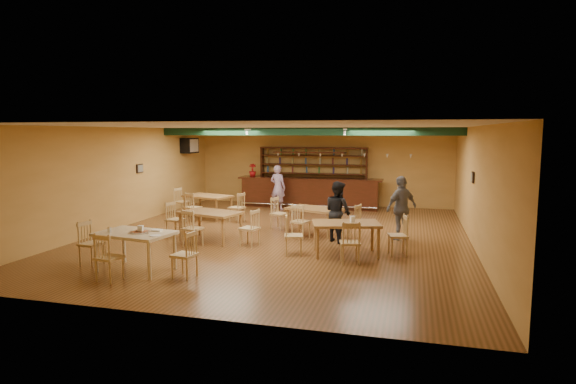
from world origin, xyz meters
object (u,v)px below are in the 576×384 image
(dining_table_a, at_px, (208,207))
(dining_table_b, at_px, (314,221))
(dining_table_d, at_px, (346,239))
(near_table, at_px, (136,251))
(bar_counter, at_px, (310,193))
(dining_table_c, at_px, (211,226))
(patron_bar, at_px, (278,187))
(patron_right_a, at_px, (338,211))

(dining_table_a, bearing_deg, dining_table_b, -4.12)
(dining_table_d, bearing_deg, near_table, -164.42)
(bar_counter, distance_m, dining_table_c, 6.35)
(patron_bar, height_order, patron_right_a, patron_bar)
(dining_table_a, bearing_deg, dining_table_d, -18.36)
(bar_counter, bearing_deg, patron_right_a, -70.44)
(dining_table_a, relative_size, near_table, 1.02)
(dining_table_b, bearing_deg, patron_right_a, -26.25)
(near_table, bearing_deg, patron_right_a, 53.90)
(dining_table_a, bearing_deg, dining_table_c, -47.55)
(dining_table_c, bearing_deg, dining_table_b, 47.10)
(patron_right_a, bearing_deg, dining_table_c, 55.54)
(patron_right_a, bearing_deg, bar_counter, -28.24)
(near_table, relative_size, patron_right_a, 0.95)
(dining_table_d, xyz_separation_m, near_table, (-4.01, -2.39, 0.02))
(dining_table_d, relative_size, patron_bar, 0.92)
(patron_bar, bearing_deg, bar_counter, -127.24)
(patron_right_a, bearing_deg, dining_table_a, 16.06)
(dining_table_d, distance_m, patron_right_a, 1.44)
(dining_table_d, bearing_deg, dining_table_b, 104.37)
(dining_table_b, height_order, near_table, near_table)
(dining_table_a, height_order, dining_table_c, dining_table_c)
(dining_table_d, bearing_deg, bar_counter, 93.89)
(patron_right_a, bearing_deg, dining_table_b, -2.81)
(dining_table_c, distance_m, near_table, 2.95)
(dining_table_a, xyz_separation_m, patron_right_a, (4.72, -2.31, 0.41))
(dining_table_c, bearing_deg, bar_counter, 92.45)
(bar_counter, xyz_separation_m, dining_table_a, (-2.78, -3.12, -0.18))
(patron_right_a, bearing_deg, near_table, 87.86)
(dining_table_a, distance_m, near_table, 6.11)
(dining_table_b, relative_size, patron_bar, 0.89)
(bar_counter, xyz_separation_m, dining_table_c, (-1.32, -6.21, -0.18))
(bar_counter, relative_size, near_table, 3.63)
(near_table, bearing_deg, bar_counter, 87.79)
(bar_counter, relative_size, dining_table_d, 3.57)
(bar_counter, xyz_separation_m, patron_right_a, (1.93, -5.44, 0.23))
(bar_counter, height_order, dining_table_d, bar_counter)
(near_table, height_order, patron_right_a, patron_right_a)
(bar_counter, bearing_deg, near_table, -100.44)
(near_table, height_order, patron_bar, patron_bar)
(dining_table_b, height_order, dining_table_d, dining_table_d)
(near_table, xyz_separation_m, patron_right_a, (3.62, 3.70, 0.39))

